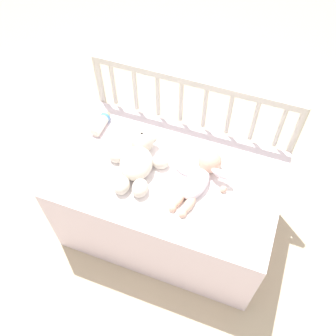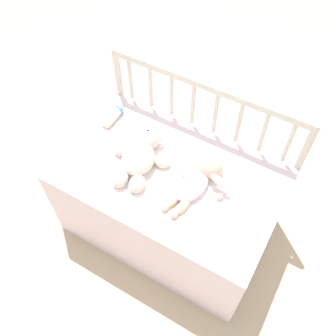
{
  "view_description": "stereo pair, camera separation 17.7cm",
  "coord_description": "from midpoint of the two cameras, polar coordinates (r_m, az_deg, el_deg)",
  "views": [
    {
      "loc": [
        0.36,
        -0.99,
        2.04
      ],
      "look_at": [
        0.0,
        -0.01,
        0.61
      ],
      "focal_mm": 40.0,
      "sensor_mm": 36.0,
      "label": 1
    },
    {
      "loc": [
        0.52,
        -0.91,
        2.04
      ],
      "look_at": [
        0.0,
        -0.01,
        0.61
      ],
      "focal_mm": 40.0,
      "sensor_mm": 36.0,
      "label": 2
    }
  ],
  "objects": [
    {
      "name": "blanket",
      "position": [
        1.81,
        -3.13,
        -1.81
      ],
      "size": [
        0.77,
        0.47,
        0.01
      ],
      "color": "white",
      "rests_on": "crib_mattress"
    },
    {
      "name": "crib_mattress",
      "position": [
        2.05,
        -2.37,
        -5.41
      ],
      "size": [
        1.1,
        0.67,
        0.55
      ],
      "color": "silver",
      "rests_on": "ground_plane"
    },
    {
      "name": "ground_plane",
      "position": [
        2.29,
        -2.14,
        -8.88
      ],
      "size": [
        12.0,
        12.0,
        0.0
      ],
      "primitive_type": "plane",
      "color": "#C6B293"
    },
    {
      "name": "teddy_bear",
      "position": [
        1.82,
        -7.44,
        1.06
      ],
      "size": [
        0.31,
        0.38,
        0.12
      ],
      "color": "silver",
      "rests_on": "crib_mattress"
    },
    {
      "name": "baby",
      "position": [
        1.76,
        2.1,
        -1.48
      ],
      "size": [
        0.3,
        0.37,
        0.11
      ],
      "color": "white",
      "rests_on": "crib_mattress"
    },
    {
      "name": "crib_rail",
      "position": [
        2.0,
        1.14,
        7.72
      ],
      "size": [
        1.1,
        0.04,
        0.85
      ],
      "color": "beige",
      "rests_on": "ground_plane"
    },
    {
      "name": "baby_bottle",
      "position": [
        2.05,
        -12.59,
        6.56
      ],
      "size": [
        0.05,
        0.16,
        0.05
      ],
      "color": "#F4E5CC",
      "rests_on": "crib_mattress"
    }
  ]
}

